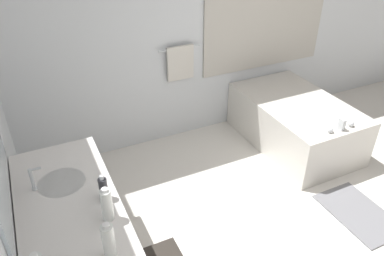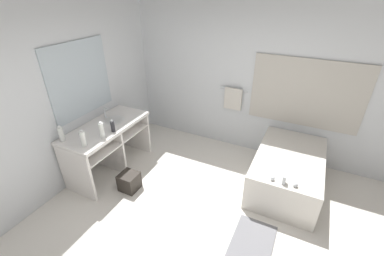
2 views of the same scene
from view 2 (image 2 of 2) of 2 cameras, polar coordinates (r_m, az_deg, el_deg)
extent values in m
plane|color=silver|center=(3.55, 1.09, -22.25)|extent=(16.00, 16.00, 0.00)
cube|color=silver|center=(4.56, 13.40, 10.32)|extent=(7.40, 0.06, 2.70)
cube|color=#B7B2A8|center=(4.45, 23.96, 6.98)|extent=(1.70, 0.02, 1.10)
cylinder|color=silver|center=(4.63, 9.29, 8.40)|extent=(0.50, 0.02, 0.02)
cube|color=beige|center=(4.69, 9.09, 6.42)|extent=(0.32, 0.04, 0.40)
cube|color=silver|center=(3.99, -29.21, 4.48)|extent=(0.06, 7.40, 2.70)
cube|color=#B2C1CC|center=(4.21, -23.60, 9.84)|extent=(0.02, 1.10, 1.10)
cube|color=white|center=(4.25, -18.67, 0.21)|extent=(0.67, 1.44, 0.05)
cube|color=white|center=(4.36, -18.22, -2.30)|extent=(0.63, 1.36, 0.02)
cylinder|color=white|center=(4.41, -16.71, 0.92)|extent=(0.34, 0.34, 0.14)
cube|color=white|center=(4.10, -24.32, -9.27)|extent=(0.61, 0.04, 0.79)
cube|color=white|center=(4.46, -17.82, -4.52)|extent=(0.61, 0.04, 0.79)
cube|color=white|center=(4.90, -12.44, -0.50)|extent=(0.61, 0.04, 0.79)
cylinder|color=beige|center=(4.08, -21.21, -3.92)|extent=(0.13, 0.40, 0.13)
cylinder|color=beige|center=(4.51, -14.88, 0.49)|extent=(0.13, 0.40, 0.13)
cylinder|color=silver|center=(4.49, -18.62, 2.32)|extent=(0.04, 0.04, 0.02)
cylinder|color=silver|center=(4.45, -18.80, 3.35)|extent=(0.02, 0.02, 0.16)
cube|color=silver|center=(4.39, -18.57, 4.07)|extent=(0.07, 0.01, 0.01)
cube|color=silver|center=(4.24, 20.39, -8.89)|extent=(0.95, 1.54, 0.57)
ellipsoid|color=white|center=(4.16, 20.71, -7.42)|extent=(0.68, 1.11, 0.30)
cube|color=silver|center=(3.50, 19.83, -10.75)|extent=(0.04, 0.07, 0.12)
sphere|color=silver|center=(3.52, 17.48, -10.61)|extent=(0.06, 0.06, 0.06)
sphere|color=silver|center=(3.52, 22.02, -11.62)|extent=(0.06, 0.06, 0.06)
cylinder|color=silver|center=(3.76, -23.05, -2.24)|extent=(0.07, 0.07, 0.23)
cylinder|color=white|center=(3.70, -23.41, -0.62)|extent=(0.04, 0.04, 0.02)
cylinder|color=silver|center=(4.02, -27.05, -1.22)|extent=(0.07, 0.07, 0.22)
cylinder|color=white|center=(3.97, -27.43, 0.25)|extent=(0.04, 0.04, 0.02)
cylinder|color=silver|center=(3.88, -19.44, -0.50)|extent=(0.07, 0.07, 0.23)
cylinder|color=white|center=(3.82, -19.74, 1.13)|extent=(0.04, 0.04, 0.02)
cylinder|color=#28282D|center=(3.99, -17.20, 0.30)|extent=(0.06, 0.06, 0.17)
cylinder|color=silver|center=(3.95, -17.41, 1.54)|extent=(0.03, 0.03, 0.03)
cube|color=#2D2823|center=(4.13, -13.76, -11.46)|extent=(0.27, 0.27, 0.28)
cube|color=slate|center=(3.52, 13.16, -23.71)|extent=(0.49, 0.76, 0.02)
camera|label=1|loc=(2.85, -56.35, 13.69)|focal=35.00mm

